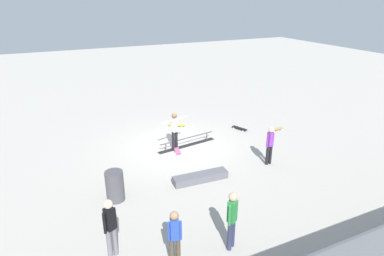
# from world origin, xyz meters

# --- Properties ---
(ground_plane) EXTENTS (60.00, 60.00, 0.00)m
(ground_plane) POSITION_xyz_m (0.00, 0.00, 0.00)
(ground_plane) COLOR #ADA89E
(grind_rail) EXTENTS (2.78, 0.64, 0.38)m
(grind_rail) POSITION_xyz_m (-0.41, 0.10, 0.16)
(grind_rail) COLOR black
(grind_rail) RESTS_ON ground_plane
(skate_ledge) EXTENTS (1.98, 0.54, 0.27)m
(skate_ledge) POSITION_xyz_m (0.38, 2.97, 0.14)
(skate_ledge) COLOR #595960
(skate_ledge) RESTS_ON ground_plane
(skater_main) EXTENTS (1.27, 0.45, 1.62)m
(skater_main) POSITION_xyz_m (0.21, 0.24, 0.94)
(skater_main) COLOR black
(skater_main) RESTS_ON ground_plane
(skateboard_main) EXTENTS (0.36, 0.82, 0.09)m
(skateboard_main) POSITION_xyz_m (0.21, 0.40, 0.07)
(skateboard_main) COLOR #E05993
(skateboard_main) RESTS_ON ground_plane
(bystander_green_shirt) EXTENTS (0.35, 0.27, 1.64)m
(bystander_green_shirt) POSITION_xyz_m (1.16, 6.28, 0.93)
(bystander_green_shirt) COLOR #2D3351
(bystander_green_shirt) RESTS_ON ground_plane
(bystander_purple_shirt) EXTENTS (0.34, 0.21, 1.52)m
(bystander_purple_shirt) POSITION_xyz_m (-2.54, 2.96, 0.86)
(bystander_purple_shirt) COLOR black
(bystander_purple_shirt) RESTS_ON ground_plane
(bystander_blue_shirt) EXTENTS (0.35, 0.23, 1.52)m
(bystander_blue_shirt) POSITION_xyz_m (2.67, 6.21, 0.86)
(bystander_blue_shirt) COLOR brown
(bystander_blue_shirt) RESTS_ON ground_plane
(bystander_black_shirt) EXTENTS (0.37, 0.26, 1.64)m
(bystander_black_shirt) POSITION_xyz_m (3.96, 5.29, 0.93)
(bystander_black_shirt) COLOR slate
(bystander_black_shirt) RESTS_ON ground_plane
(loose_skateboard_natural) EXTENTS (0.82, 0.36, 0.09)m
(loose_skateboard_natural) POSITION_xyz_m (-4.99, 0.35, 0.07)
(loose_skateboard_natural) COLOR tan
(loose_skateboard_natural) RESTS_ON ground_plane
(loose_skateboard_yellow) EXTENTS (0.78, 0.60, 0.09)m
(loose_skateboard_yellow) POSITION_xyz_m (-0.88, -2.18, 0.07)
(loose_skateboard_yellow) COLOR yellow
(loose_skateboard_yellow) RESTS_ON ground_plane
(loose_skateboard_black) EXTENTS (0.48, 0.82, 0.09)m
(loose_skateboard_black) POSITION_xyz_m (-3.46, -0.50, 0.07)
(loose_skateboard_black) COLOR black
(loose_skateboard_black) RESTS_ON ground_plane
(trash_bin) EXTENTS (0.57, 0.57, 1.00)m
(trash_bin) POSITION_xyz_m (3.32, 2.87, 0.50)
(trash_bin) COLOR #47474C
(trash_bin) RESTS_ON ground_plane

